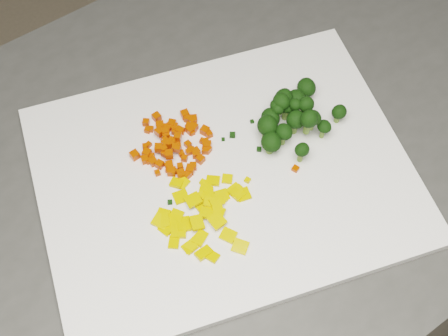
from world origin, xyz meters
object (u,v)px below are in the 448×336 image
counter_block (227,265)px  broccoli_pile (295,114)px  carrot_pile (172,141)px  pepper_pile (209,211)px  cutting_board (224,174)px

counter_block → broccoli_pile: broccoli_pile is taller
broccoli_pile → counter_block: bearing=160.0°
carrot_pile → pepper_pile: carrot_pile is taller
carrot_pile → pepper_pile: size_ratio=0.86×
counter_block → pepper_pile: pepper_pile is taller
counter_block → broccoli_pile: bearing=-20.0°
cutting_board → carrot_pile: bearing=117.8°
cutting_board → pepper_pile: bearing=-139.4°
carrot_pile → counter_block: bearing=-23.9°
cutting_board → carrot_pile: (-0.04, 0.07, 0.02)m
pepper_pile → broccoli_pile: 0.18m
carrot_pile → broccoli_pile: 0.17m
counter_block → cutting_board: size_ratio=2.06×
pepper_pile → carrot_pile: bearing=83.7°
pepper_pile → broccoli_pile: broccoli_pile is taller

